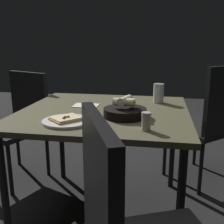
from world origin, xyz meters
name	(u,v)px	position (x,y,z in m)	size (l,w,h in m)	color
ground	(105,212)	(0.00, 0.00, 0.00)	(8.00, 8.00, 0.00)	black
dining_table	(104,120)	(0.00, 0.00, 0.65)	(1.01, 0.98, 0.72)	#4D4A32
pizza_plate	(67,121)	(0.14, 0.29, 0.73)	(0.25, 0.25, 0.04)	white
bread_basket	(125,111)	(-0.14, 0.14, 0.75)	(0.24, 0.24, 0.12)	black
beer_glass	(158,94)	(-0.32, -0.27, 0.77)	(0.07, 0.07, 0.13)	silver
pepper_shaker	(146,122)	(-0.27, 0.35, 0.75)	(0.05, 0.05, 0.09)	#BFB299
napkin	(86,105)	(0.14, -0.09, 0.72)	(0.16, 0.12, 0.00)	white
chair_near	(210,119)	(-0.73, -0.55, 0.54)	(0.62, 0.62, 0.96)	black
chair_far	(19,119)	(0.80, -0.42, 0.50)	(0.58, 0.58, 0.88)	black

